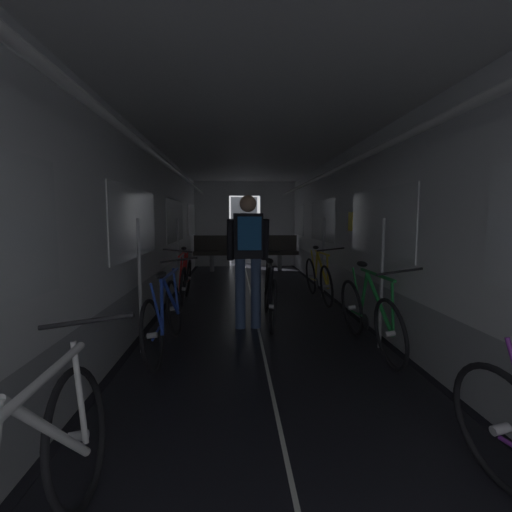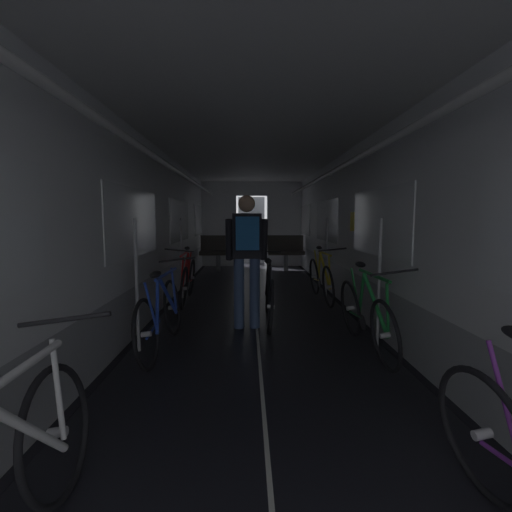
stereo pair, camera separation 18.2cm
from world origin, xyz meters
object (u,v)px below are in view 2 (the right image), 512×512
object	(u,v)px
person_cyclist_aisle	(247,249)
bicycle_green	(366,315)
bench_seat_far_left	(218,250)
bench_seat_far_right	(286,249)
bicycle_black_in_aisle	(269,294)
bicycle_yellow	(321,278)
bicycle_blue	(161,315)
bicycle_red	(188,280)

from	to	relation	value
person_cyclist_aisle	bicycle_green	bearing A→B (deg)	-33.10
bench_seat_far_left	person_cyclist_aisle	xyz separation A→B (m)	(0.78, -5.19, 0.45)
bench_seat_far_right	bicycle_green	world-z (taller)	same
bench_seat_far_left	bicycle_black_in_aisle	xyz separation A→B (m)	(1.07, -4.92, -0.18)
bicycle_yellow	bench_seat_far_right	bearing A→B (deg)	93.62
bench_seat_far_left	bicycle_blue	world-z (taller)	same
bench_seat_far_right	bicycle_green	xyz separation A→B (m)	(0.23, -6.01, -0.19)
bench_seat_far_right	person_cyclist_aisle	distance (m)	5.31
bench_seat_far_right	bicycle_blue	world-z (taller)	same
bench_seat_far_left	bench_seat_far_right	size ratio (longest dim) A/B	1.00
bicycle_blue	bicycle_black_in_aisle	bearing A→B (deg)	40.31
bench_seat_far_left	bench_seat_far_right	world-z (taller)	same
bicycle_blue	bicycle_yellow	distance (m)	3.16
bicycle_red	person_cyclist_aisle	xyz separation A→B (m)	(0.99, -1.49, 0.63)
bicycle_red	person_cyclist_aisle	distance (m)	1.90
bicycle_green	bicycle_yellow	distance (m)	2.38
person_cyclist_aisle	bicycle_red	bearing A→B (deg)	123.59
bench_seat_far_left	bicycle_blue	bearing A→B (deg)	-91.25
person_cyclist_aisle	bicycle_black_in_aisle	distance (m)	0.75
bicycle_yellow	bicycle_black_in_aisle	distance (m)	1.61
bench_seat_far_right	bicycle_yellow	distance (m)	3.64
bench_seat_far_right	bicycle_red	distance (m)	4.22
bicycle_yellow	person_cyclist_aisle	size ratio (longest dim) A/B	1.00
bench_seat_far_left	bicycle_green	world-z (taller)	same
bicycle_green	bicycle_yellow	size ratio (longest dim) A/B	1.00
bicycle_red	bicycle_blue	bearing A→B (deg)	-87.86
bench_seat_far_right	bicycle_green	distance (m)	6.02
bicycle_yellow	bench_seat_far_left	bearing A→B (deg)	119.20
bench_seat_far_right	bicycle_blue	bearing A→B (deg)	-107.99
bench_seat_far_left	person_cyclist_aisle	world-z (taller)	person_cyclist_aisle
bicycle_blue	person_cyclist_aisle	world-z (taller)	person_cyclist_aisle
bicycle_green	bicycle_black_in_aisle	bearing A→B (deg)	131.41
bench_seat_far_right	bicycle_blue	xyz separation A→B (m)	(-1.93, -5.94, -0.19)
bench_seat_far_left	bicycle_red	distance (m)	3.71
bench_seat_far_right	bicycle_black_in_aisle	xyz separation A→B (m)	(-0.73, -4.92, -0.18)
bicycle_green	bicycle_red	bearing A→B (deg)	134.20
bicycle_red	bicycle_blue	world-z (taller)	bicycle_blue
bicycle_green	bicycle_yellow	world-z (taller)	bicycle_green
bicycle_red	bicycle_blue	size ratio (longest dim) A/B	1.00
bench_seat_far_left	bicycle_yellow	bearing A→B (deg)	-60.80
bicycle_blue	person_cyclist_aisle	bearing A→B (deg)	39.70
bench_seat_far_right	person_cyclist_aisle	xyz separation A→B (m)	(-1.02, -5.19, 0.45)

